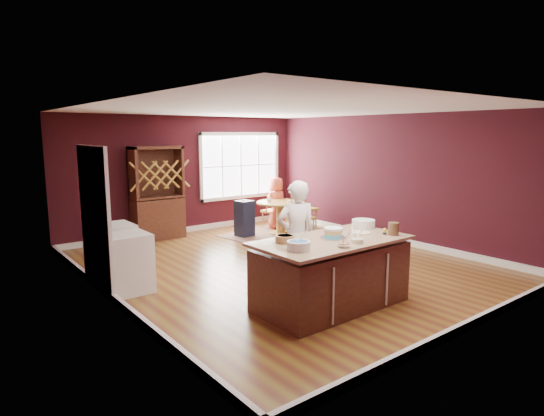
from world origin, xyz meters
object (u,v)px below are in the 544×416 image
(washer, at_px, (128,263))
(kitchen_island, at_px, (331,274))
(chair_east, at_px, (306,207))
(chair_south, at_px, (302,215))
(dryer, at_px, (113,253))
(layer_cake, at_px, (333,233))
(chair_north, at_px, (271,209))
(hutch, at_px, (157,193))
(dining_table, at_px, (280,211))
(seated_woman, at_px, (276,203))
(high_chair, at_px, (244,218))
(baker, at_px, (296,236))
(toddler, at_px, (245,200))

(washer, bearing_deg, kitchen_island, -48.68)
(chair_east, bearing_deg, chair_south, 131.95)
(dryer, bearing_deg, layer_cake, -54.65)
(chair_north, bearing_deg, hutch, -25.91)
(dining_table, xyz_separation_m, chair_north, (0.28, 0.71, -0.07))
(kitchen_island, height_order, washer, kitchen_island)
(layer_cake, bearing_deg, seated_woman, 60.15)
(seated_woman, bearing_deg, washer, 21.59)
(washer, bearing_deg, seated_woman, 26.11)
(layer_cake, bearing_deg, high_chair, 71.11)
(baker, bearing_deg, seated_woman, -105.03)
(toddler, bearing_deg, hutch, 151.35)
(chair_east, relative_size, chair_south, 1.00)
(dryer, bearing_deg, dining_table, 13.81)
(high_chair, bearing_deg, seated_woman, 5.67)
(chair_north, relative_size, toddler, 3.54)
(chair_south, relative_size, high_chair, 1.28)
(high_chair, xyz_separation_m, toddler, (0.04, 0.04, 0.39))
(chair_north, height_order, washer, chair_north)
(dining_table, height_order, washer, washer)
(toddler, bearing_deg, dining_table, -25.02)
(dining_table, xyz_separation_m, toddler, (-0.75, 0.35, 0.28))
(hutch, relative_size, washer, 2.34)
(seated_woman, xyz_separation_m, high_chair, (-1.09, -0.22, -0.21))
(chair_south, height_order, chair_north, chair_south)
(chair_east, bearing_deg, high_chair, 79.29)
(high_chair, distance_m, toddler, 0.39)
(baker, height_order, high_chair, baker)
(chair_north, height_order, high_chair, chair_north)
(baker, bearing_deg, high_chair, -93.08)
(baker, relative_size, chair_south, 1.50)
(baker, height_order, layer_cake, baker)
(dining_table, distance_m, washer, 4.53)
(toddler, bearing_deg, baker, -113.07)
(high_chair, bearing_deg, chair_east, -14.44)
(chair_east, relative_size, hutch, 0.54)
(baker, relative_size, dryer, 1.81)
(dining_table, bearing_deg, seated_woman, 60.61)
(kitchen_island, distance_m, high_chair, 4.45)
(washer, bearing_deg, high_chair, 30.16)
(chair_north, bearing_deg, dryer, 6.93)
(seated_woman, distance_m, washer, 5.03)
(high_chair, height_order, washer, washer)
(dining_table, xyz_separation_m, seated_woman, (0.30, 0.54, 0.10))
(seated_woman, distance_m, high_chair, 1.13)
(kitchen_island, height_order, seated_woman, seated_woman)
(chair_north, xyz_separation_m, seated_woman, (0.02, -0.18, 0.17))
(layer_cake, relative_size, washer, 0.40)
(baker, bearing_deg, layer_cake, 110.79)
(layer_cake, height_order, chair_north, layer_cake)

